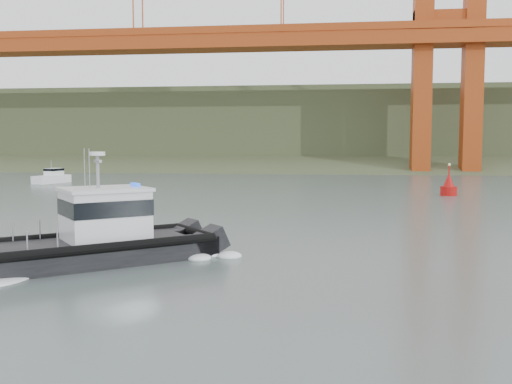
{
  "coord_description": "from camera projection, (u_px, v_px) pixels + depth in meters",
  "views": [
    {
      "loc": [
        2.58,
        -22.35,
        4.99
      ],
      "look_at": [
        -1.16,
        7.94,
        2.4
      ],
      "focal_mm": 40.0,
      "sensor_mm": 36.0,
      "label": 1
    }
  ],
  "objects": [
    {
      "name": "ground",
      "position": [
        261.0,
        268.0,
        22.84
      ],
      "size": [
        400.0,
        400.0,
        0.0
      ],
      "primitive_type": "plane",
      "color": "#475451",
      "rests_on": "ground"
    },
    {
      "name": "headlands",
      "position": [
        317.0,
        136.0,
        146.35
      ],
      "size": [
        500.0,
        105.36,
        27.12
      ],
      "color": "#2F3D23",
      "rests_on": "ground"
    },
    {
      "name": "patrol_boat",
      "position": [
        98.0,
        233.0,
        24.08
      ],
      "size": [
        10.0,
        9.05,
        4.82
      ],
      "rotation": [
        0.0,
        0.0,
        -0.89
      ],
      "color": "black",
      "rests_on": "ground"
    },
    {
      "name": "motorboat",
      "position": [
        52.0,
        177.0,
        72.38
      ],
      "size": [
        3.06,
        5.64,
        2.95
      ],
      "rotation": [
        0.0,
        0.0,
        -0.25
      ],
      "color": "white",
      "rests_on": "ground"
    },
    {
      "name": "nav_buoy",
      "position": [
        449.0,
        187.0,
        54.93
      ],
      "size": [
        1.58,
        1.58,
        3.3
      ],
      "color": "#A70D0B",
      "rests_on": "ground"
    }
  ]
}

